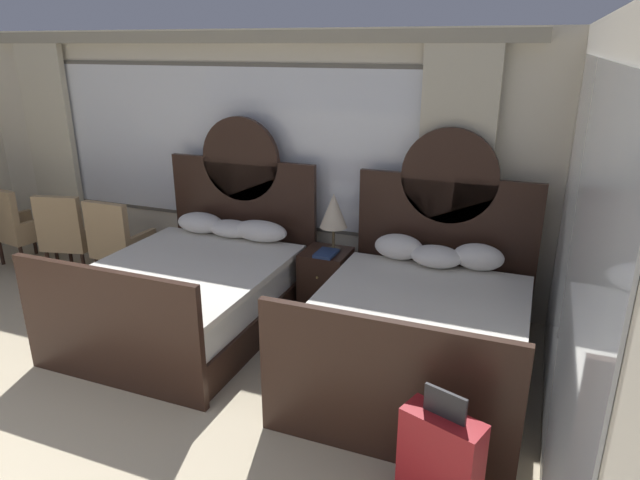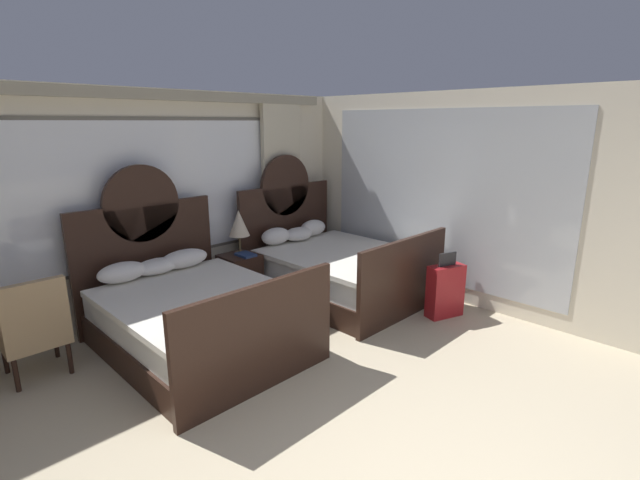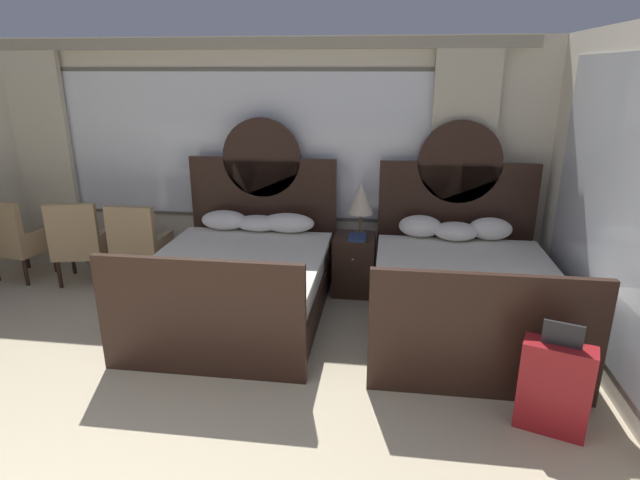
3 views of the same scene
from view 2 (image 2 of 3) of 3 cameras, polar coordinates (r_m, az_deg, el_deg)
The scene contains 9 objects.
wall_back_window at distance 5.66m, azimuth -24.71°, elevation 4.06°, with size 6.79×0.22×2.70m.
wall_right_mirror at distance 6.12m, azimuth 16.99°, elevation 4.83°, with size 0.08×4.92×2.70m.
bed_near_window at distance 4.98m, azimuth -15.54°, elevation -8.85°, with size 1.68×2.19×1.86m.
bed_near_mirror at distance 6.23m, azimuth 1.87°, elevation -3.52°, with size 1.68×2.19×1.86m.
nightstand_between_beds at distance 6.07m, azimuth -9.92°, elevation -4.81°, with size 0.45×0.47×0.65m.
table_lamp_on_nightstand at distance 5.95m, azimuth -10.11°, elevation 2.03°, with size 0.27×0.27×0.57m.
book_on_nightstand at distance 5.92m, azimuth -9.29°, elevation -1.82°, with size 0.18×0.26×0.03m.
armchair_by_window_left at distance 4.98m, azimuth -32.16°, elevation -9.19°, with size 0.54×0.54×0.97m.
suitcase_on_floor at distance 5.78m, azimuth 15.39°, elevation -6.12°, with size 0.49×0.33×0.81m.
Camera 2 is at (-1.92, -0.93, 2.32)m, focal length 25.59 mm.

